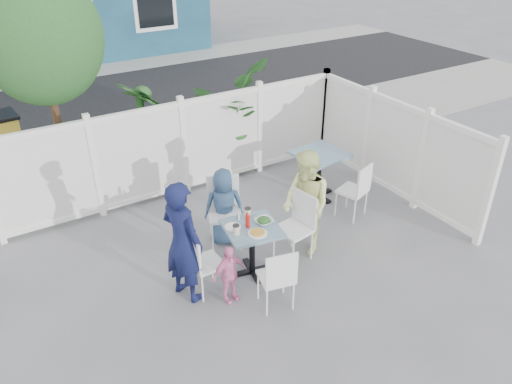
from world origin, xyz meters
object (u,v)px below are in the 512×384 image
main_table (252,238)px  chair_right (298,222)px  utility_cabinet (1,156)px  spare_table (319,163)px  chair_back (224,205)px  boy (224,207)px  toddler (229,274)px  woman (306,203)px  man (183,242)px  chair_left (201,260)px  chair_near (278,275)px

main_table → chair_right: (0.71, -0.01, 0.01)m
utility_cabinet → spare_table: 5.24m
utility_cabinet → main_table: bearing=-65.7°
utility_cabinet → chair_back: (2.44, -3.21, -0.06)m
spare_table → boy: (-1.92, -0.30, -0.05)m
boy → toddler: (-0.56, -1.14, -0.18)m
woman → boy: woman is taller
man → chair_left: bearing=-129.0°
boy → chair_back: bearing=-109.8°
chair_right → chair_near: size_ratio=1.12×
chair_near → toddler: 0.61m
main_table → woman: 0.92m
utility_cabinet → man: (1.47, -4.00, 0.15)m
main_table → toddler: toddler is taller
chair_left → chair_right: (1.45, -0.00, 0.06)m
utility_cabinet → boy: (2.43, -3.22, -0.07)m
spare_table → toddler: size_ratio=1.04×
chair_back → woman: size_ratio=0.67×
main_table → chair_near: (-0.10, -0.74, -0.05)m
chair_right → chair_near: 1.09m
spare_table → chair_near: size_ratio=0.96×
woman → main_table: bearing=-81.7°
utility_cabinet → chair_left: (1.65, -4.06, -0.14)m
spare_table → man: man is taller
chair_near → man: man is taller
chair_back → man: man is taller
utility_cabinet → man: man is taller
woman → boy: bearing=-127.8°
toddler → chair_left: bearing=119.4°
woman → chair_near: bearing=-46.9°
utility_cabinet → man: bearing=-76.0°
chair_back → man: bearing=62.2°
main_table → toddler: size_ratio=0.99×
main_table → chair_right: bearing=-0.9°
boy → man: bearing=59.3°
man → boy: size_ratio=1.40×
chair_right → chair_near: bearing=123.0°
main_table → man: (-0.92, 0.05, 0.25)m
main_table → chair_left: size_ratio=0.90×
utility_cabinet → toddler: (1.87, -4.36, -0.25)m
chair_back → toddler: (-0.56, -1.15, -0.19)m
chair_back → chair_near: 1.59m
spare_table → boy: size_ratio=0.72×
chair_right → chair_back: 1.08m
chair_left → man: man is taller
toddler → man: bearing=131.4°
chair_near → toddler: (-0.42, 0.43, -0.10)m
chair_left → toddler: chair_left is taller
man → woman: (1.82, 0.02, -0.05)m
chair_near → utility_cabinet: bearing=128.2°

